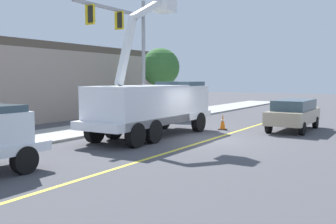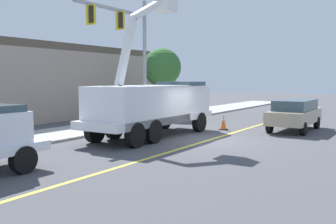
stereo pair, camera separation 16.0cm
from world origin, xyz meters
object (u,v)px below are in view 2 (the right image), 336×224
(utility_bucket_truck, at_px, (154,104))
(traffic_signal_mast, at_px, (128,40))
(passing_minivan, at_px, (295,113))
(traffic_cone_mid_front, at_px, (224,122))

(utility_bucket_truck, height_order, traffic_signal_mast, traffic_signal_mast)
(passing_minivan, xyz_separation_m, traffic_cone_mid_front, (-1.80, 3.43, -0.55))
(passing_minivan, bearing_deg, traffic_signal_mast, 113.90)
(passing_minivan, bearing_deg, utility_bucket_truck, 138.53)
(traffic_cone_mid_front, bearing_deg, passing_minivan, -62.37)
(passing_minivan, xyz_separation_m, traffic_signal_mast, (-3.82, 8.61, 4.12))
(utility_bucket_truck, bearing_deg, passing_minivan, -41.47)
(traffic_cone_mid_front, bearing_deg, utility_bucket_truck, 156.15)
(traffic_cone_mid_front, bearing_deg, traffic_signal_mast, 111.30)
(utility_bucket_truck, xyz_separation_m, traffic_cone_mid_front, (4.18, -1.85, -1.19))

